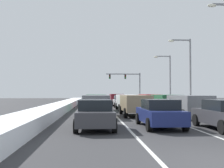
# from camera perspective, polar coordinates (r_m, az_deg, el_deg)

# --- Properties ---
(ground_plane) EXTENTS (132.14, 132.14, 0.00)m
(ground_plane) POSITION_cam_1_polar(r_m,az_deg,el_deg) (27.30, 3.41, -5.80)
(ground_plane) COLOR #333335
(lane_stripe_between_right_lane_and_center_lane) EXTENTS (0.14, 55.90, 0.01)m
(lane_stripe_between_right_lane_and_center_lane) POSITION_cam_1_polar(r_m,az_deg,el_deg) (32.57, 5.24, -5.16)
(lane_stripe_between_right_lane_and_center_lane) COLOR silver
(lane_stripe_between_right_lane_and_center_lane) RESTS_ON ground
(lane_stripe_between_center_lane_and_left_lane) EXTENTS (0.14, 55.90, 0.01)m
(lane_stripe_between_center_lane_and_left_lane) POSITION_cam_1_polar(r_m,az_deg,el_deg) (32.20, -0.77, -5.20)
(lane_stripe_between_center_lane_and_left_lane) COLOR silver
(lane_stripe_between_center_lane_and_left_lane) RESTS_ON ground
(snow_bank_right_shoulder) EXTENTS (1.65, 55.90, 0.73)m
(snow_bank_right_shoulder) POSITION_cam_1_polar(r_m,az_deg,el_deg) (33.80, 14.17, -4.38)
(snow_bank_right_shoulder) COLOR white
(snow_bank_right_shoulder) RESTS_ON ground
(snow_bank_left_shoulder) EXTENTS (2.06, 55.90, 0.74)m
(snow_bank_left_shoulder) POSITION_cam_1_polar(r_m,az_deg,el_deg) (32.32, -10.22, -4.51)
(snow_bank_left_shoulder) COLOR white
(snow_bank_left_shoulder) RESTS_ON ground
(suv_gray_right_lane_second) EXTENTS (2.16, 4.90, 1.67)m
(suv_gray_right_lane_second) POSITION_cam_1_polar(r_m,az_deg,el_deg) (20.53, 16.17, -4.18)
(suv_gray_right_lane_second) COLOR slate
(suv_gray_right_lane_second) RESTS_ON ground
(suv_green_right_lane_third) EXTENTS (2.16, 4.90, 1.67)m
(suv_green_right_lane_third) POSITION_cam_1_polar(r_m,az_deg,el_deg) (26.26, 11.53, -3.71)
(suv_green_right_lane_third) COLOR #1E5633
(suv_green_right_lane_third) RESTS_ON ground
(suv_red_right_lane_fourth) EXTENTS (2.16, 4.90, 1.67)m
(suv_red_right_lane_fourth) POSITION_cam_1_polar(r_m,az_deg,el_deg) (32.09, 8.16, -3.39)
(suv_red_right_lane_fourth) COLOR maroon
(suv_red_right_lane_fourth) RESTS_ON ground
(sedan_black_right_lane_fifth) EXTENTS (2.00, 4.50, 1.51)m
(sedan_black_right_lane_fifth) POSITION_cam_1_polar(r_m,az_deg,el_deg) (38.96, 6.16, -3.50)
(sedan_black_right_lane_fifth) COLOR black
(sedan_black_right_lane_fifth) RESTS_ON ground
(sedan_navy_center_lane_nearest) EXTENTS (2.00, 4.50, 1.51)m
(sedan_navy_center_lane_nearest) POSITION_cam_1_polar(r_m,az_deg,el_deg) (14.59, 10.16, -6.18)
(sedan_navy_center_lane_nearest) COLOR navy
(sedan_navy_center_lane_nearest) RESTS_ON ground
(suv_tan_center_lane_second) EXTENTS (2.16, 4.90, 1.67)m
(suv_tan_center_lane_second) POSITION_cam_1_polar(r_m,az_deg,el_deg) (21.37, 4.97, -4.16)
(suv_tan_center_lane_second) COLOR #937F60
(suv_tan_center_lane_second) RESTS_ON ground
(suv_white_center_lane_third) EXTENTS (2.16, 4.90, 1.67)m
(suv_white_center_lane_third) POSITION_cam_1_polar(r_m,az_deg,el_deg) (28.01, 3.28, -3.62)
(suv_white_center_lane_third) COLOR silver
(suv_white_center_lane_third) RESTS_ON ground
(sedan_silver_center_lane_fourth) EXTENTS (2.00, 4.50, 1.51)m
(sedan_silver_center_lane_fourth) POSITION_cam_1_polar(r_m,az_deg,el_deg) (34.65, 1.93, -3.71)
(sedan_silver_center_lane_fourth) COLOR #B7BABF
(sedan_silver_center_lane_fourth) RESTS_ON ground
(suv_maroon_center_lane_fifth) EXTENTS (2.16, 4.90, 1.67)m
(suv_maroon_center_lane_fifth) POSITION_cam_1_polar(r_m,az_deg,el_deg) (41.73, 0.95, -3.06)
(suv_maroon_center_lane_fifth) COLOR maroon
(suv_maroon_center_lane_fifth) RESTS_ON ground
(sedan_charcoal_left_lane_nearest) EXTENTS (2.00, 4.50, 1.51)m
(sedan_charcoal_left_lane_nearest) POSITION_cam_1_polar(r_m,az_deg,el_deg) (13.86, -3.65, -6.44)
(sedan_charcoal_left_lane_nearest) COLOR #38383D
(sedan_charcoal_left_lane_nearest) RESTS_ON ground
(suv_gray_left_lane_second) EXTENTS (2.16, 4.90, 1.67)m
(suv_gray_left_lane_second) POSITION_cam_1_polar(r_m,az_deg,el_deg) (20.87, -3.50, -4.22)
(suv_gray_left_lane_second) COLOR slate
(suv_gray_left_lane_second) RESTS_ON ground
(suv_green_left_lane_third) EXTENTS (2.16, 4.90, 1.67)m
(suv_green_left_lane_third) POSITION_cam_1_polar(r_m,az_deg,el_deg) (27.74, -3.55, -3.64)
(suv_green_left_lane_third) COLOR #1E5633
(suv_green_left_lane_third) RESTS_ON ground
(sedan_red_left_lane_fourth) EXTENTS (2.00, 4.50, 1.51)m
(sedan_red_left_lane_fourth) POSITION_cam_1_polar(r_m,az_deg,el_deg) (34.23, -3.61, -3.73)
(sedan_red_left_lane_fourth) COLOR maroon
(sedan_red_left_lane_fourth) RESTS_ON ground
(sedan_black_left_lane_fifth) EXTENTS (2.00, 4.50, 1.51)m
(sedan_black_left_lane_fifth) POSITION_cam_1_polar(r_m,az_deg,el_deg) (41.22, -4.14, -3.42)
(sedan_black_left_lane_fifth) COLOR black
(sedan_black_left_lane_fifth) RESTS_ON ground
(traffic_light_gantry) EXTENTS (7.54, 0.47, 6.20)m
(traffic_light_gantry) POSITION_cam_1_polar(r_m,az_deg,el_deg) (58.08, 3.73, 0.71)
(traffic_light_gantry) COLOR slate
(traffic_light_gantry) RESTS_ON ground
(street_lamp_right_mid) EXTENTS (2.66, 0.36, 8.05)m
(street_lamp_right_mid) POSITION_cam_1_polar(r_m,az_deg,el_deg) (31.56, 15.85, 3.56)
(street_lamp_right_mid) COLOR gray
(street_lamp_right_mid) RESTS_ON ground
(street_lamp_right_far) EXTENTS (2.66, 0.36, 7.59)m
(street_lamp_right_far) POSITION_cam_1_polar(r_m,az_deg,el_deg) (41.38, 11.88, 1.91)
(street_lamp_right_far) COLOR gray
(street_lamp_right_far) RESTS_ON ground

